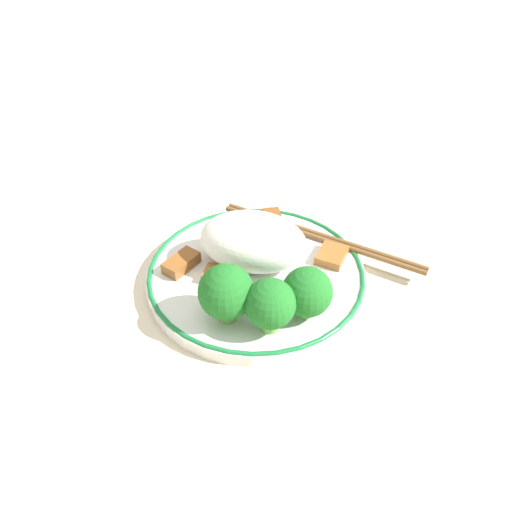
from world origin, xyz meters
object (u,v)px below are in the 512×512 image
plate (256,275)px  broccoli_back_center (270,304)px  chopsticks (320,237)px  broccoli_back_left (226,293)px  broccoli_back_right (307,292)px

plate → broccoli_back_center: broccoli_back_center is taller
broccoli_back_center → chopsticks: bearing=79.0°
broccoli_back_center → plate: bearing=112.1°
broccoli_back_left → broccoli_back_right: (0.07, 0.02, -0.01)m
broccoli_back_center → broccoli_back_left: bearing=176.3°
broccoli_back_right → chopsticks: broccoli_back_right is taller
broccoli_back_left → broccoli_back_center: 0.04m
plate → chopsticks: size_ratio=0.97×
broccoli_back_center → broccoli_back_right: broccoli_back_center is taller
plate → broccoli_back_center: bearing=-67.9°
plate → broccoli_back_left: size_ratio=3.84×
chopsticks → broccoli_back_center: bearing=-101.0°
broccoli_back_left → plate: bearing=81.1°
plate → broccoli_back_right: 0.08m
plate → broccoli_back_left: (-0.01, -0.07, 0.04)m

